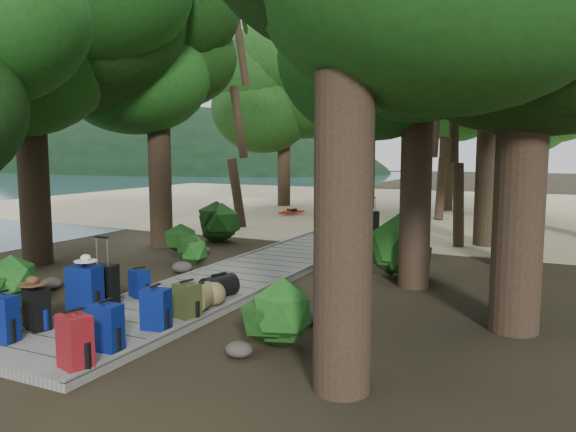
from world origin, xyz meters
The scene contains 45 objects.
ground centered at (0.00, 0.00, 0.00)m, with size 120.00×120.00×0.00m, color #2E2517.
sand_beach centered at (0.00, 16.00, 0.01)m, with size 40.00×22.00×0.02m, color tan.
water_bay centered at (-32.00, 25.00, 0.00)m, with size 50.00×60.00×0.02m, color #294856.
distant_hill centered at (-40.00, 48.00, 0.00)m, with size 32.00×16.00×12.00m, color black.
boardwalk centered at (0.00, 1.00, 0.06)m, with size 2.00×12.00×0.12m, color gray.
backpack_left_a centered at (-0.76, -4.38, 0.46)m, with size 0.36×0.25×0.68m, color navy, non-canonical shape.
backpack_left_b centered at (-0.78, -3.83, 0.44)m, with size 0.35×0.25×0.65m, color black, non-canonical shape.
backpack_left_c centered at (-0.66, -3.06, 0.54)m, with size 0.46×0.33×0.85m, color navy, non-canonical shape.
backpack_left_d centered at (-0.66, -1.84, 0.38)m, with size 0.34×0.24×0.52m, color navy, non-canonical shape.
backpack_right_a centered at (0.78, -4.63, 0.47)m, with size 0.39×0.28×0.69m, color maroon, non-canonical shape.
backpack_right_b centered at (0.69, -4.03, 0.45)m, with size 0.36×0.25×0.65m, color navy, non-canonical shape.
backpack_right_c centered at (0.71, -3.10, 0.44)m, with size 0.37×0.26×0.63m, color navy, non-canonical shape.
backpack_right_d centered at (0.78, -2.47, 0.41)m, with size 0.38×0.27×0.57m, color #353C19, non-canonical shape.
duffel_right_khaki centered at (0.73, -2.07, 0.32)m, with size 0.40×0.60×0.40m, color olive, non-canonical shape.
duffel_right_black centered at (0.58, -1.29, 0.31)m, with size 0.38×0.61×0.38m, color black, non-canonical shape.
suitcase_on_boardwalk centered at (-0.74, -2.60, 0.47)m, with size 0.45×0.25×0.69m, color black, non-canonical shape.
lone_suitcase_on_sand centered at (0.35, 8.16, 0.34)m, with size 0.40×0.23×0.63m, color black, non-canonical shape.
hat_brown centered at (-0.80, -3.87, 0.83)m, with size 0.39×0.39×0.12m, color #51351E, non-canonical shape.
hat_white centered at (-0.59, -3.09, 1.02)m, with size 0.34×0.34×0.11m, color silver, non-canonical shape.
kayak centered at (-3.86, 11.02, 0.18)m, with size 0.68×3.10×0.31m, color red.
sun_lounger centered at (3.90, 10.28, 0.35)m, with size 0.66×2.05×0.66m, color silver, non-canonical shape.
tree_right_c centered at (3.27, 1.38, 4.17)m, with size 4.82×4.82×8.34m, color black, non-canonical shape.
tree_right_e centered at (3.99, 6.83, 4.94)m, with size 5.49×5.49×9.89m, color black, non-canonical shape.
tree_left_b centered at (-5.06, -0.18, 4.81)m, with size 5.34×5.34×9.61m, color black, non-canonical shape.
tree_left_c centered at (-3.96, 2.92, 4.34)m, with size 4.99×4.99×8.68m, color black, non-canonical shape.
tree_back_a centered at (-1.94, 14.89, 4.26)m, with size 4.92×4.92×8.51m, color black, non-canonical shape.
tree_back_b centered at (1.35, 15.45, 4.46)m, with size 4.99×4.99×8.91m, color black, non-canonical shape.
tree_back_c centered at (4.95, 15.11, 4.17)m, with size 4.63×4.63×8.34m, color black, non-canonical shape.
tree_back_d centered at (-5.82, 14.29, 4.25)m, with size 5.10×5.10×8.50m, color black, non-canonical shape.
palm_right_a centered at (3.47, 6.50, 3.39)m, with size 3.98×3.98×6.78m, color #173A10, non-canonical shape.
palm_right_b centered at (5.19, 10.78, 4.25)m, with size 4.40×4.40×8.50m, color #173A10, non-canonical shape.
palm_right_c centered at (2.00, 12.14, 3.49)m, with size 4.38×4.38×6.97m, color #173A10, non-canonical shape.
palm_left_a centered at (-4.15, 7.05, 3.51)m, with size 4.41×4.41×7.01m, color #173A10, non-canonical shape.
rock_left_b centered at (-2.84, -1.76, 0.11)m, with size 0.39×0.35×0.22m, color #4C473F, non-canonical shape.
rock_left_c centered at (-1.45, 0.44, 0.12)m, with size 0.45×0.41×0.25m, color #4C473F, non-canonical shape.
rock_left_d centered at (-2.30, 2.57, 0.08)m, with size 0.29×0.26×0.16m, color #4C473F, non-canonical shape.
rock_right_a centered at (2.14, -3.26, 0.10)m, with size 0.36×0.33×0.20m, color #4C473F, non-canonical shape.
rock_right_b centered at (2.40, -1.59, 0.14)m, with size 0.50×0.45×0.28m, color #4C473F, non-canonical shape.
rock_right_c centered at (1.78, 1.11, 0.08)m, with size 0.30×0.27×0.17m, color #4C473F, non-canonical shape.
rock_right_d centered at (2.62, 4.00, 0.17)m, with size 0.63×0.57×0.35m, color #4C473F, non-canonical shape.
shrub_left_b centered at (-1.99, 1.23, 0.40)m, with size 0.89×0.89×0.80m, color #1B4B16, non-canonical shape.
shrub_left_c centered at (-2.94, 4.16, 0.61)m, with size 1.35×1.35×1.21m, color #1B4B16, non-canonical shape.
shrub_right_a centered at (2.36, -2.79, 0.39)m, with size 0.87×0.87×0.78m, color #1B4B16, non-canonical shape.
shrub_right_b centered at (2.84, 2.04, 0.58)m, with size 1.30×1.30×1.17m, color #1B4B16, non-canonical shape.
shrub_right_c centered at (2.20, 5.19, 0.34)m, with size 0.75×0.75×0.67m, color #1B4B16, non-canonical shape.
Camera 1 is at (5.67, -9.17, 2.62)m, focal length 35.00 mm.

